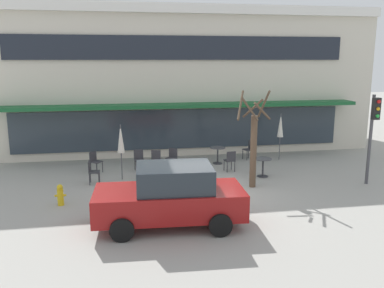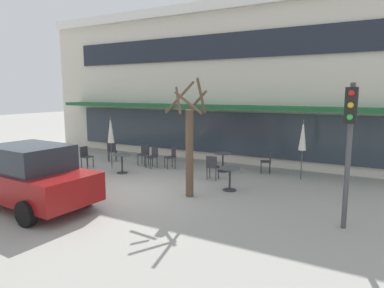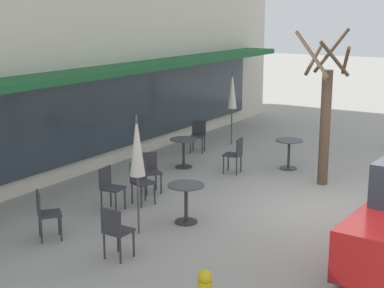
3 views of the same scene
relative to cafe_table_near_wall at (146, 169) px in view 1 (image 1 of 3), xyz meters
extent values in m
plane|color=#9E9B93|center=(2.00, -2.01, -0.52)|extent=(80.00, 80.00, 0.00)
cube|color=beige|center=(2.00, 7.99, 3.08)|extent=(19.84, 8.00, 7.20)
cube|color=silver|center=(2.00, 3.87, 6.43)|extent=(19.84, 0.24, 0.44)
cube|color=#19592D|center=(2.00, 3.44, 2.03)|extent=(16.86, 1.10, 0.16)
cube|color=#1E232D|center=(2.00, 3.93, 4.67)|extent=(15.87, 0.10, 1.10)
cube|color=#2D3842|center=(2.00, 3.93, 0.83)|extent=(15.87, 0.10, 1.90)
cylinder|color=#333338|center=(0.00, 0.00, -0.50)|extent=(0.44, 0.44, 0.03)
cylinder|color=#333338|center=(0.00, 0.00, -0.14)|extent=(0.07, 0.07, 0.70)
cylinder|color=#4C4C51|center=(0.00, 0.00, 0.23)|extent=(0.70, 0.70, 0.03)
cylinder|color=#333338|center=(4.68, -0.15, -0.50)|extent=(0.44, 0.44, 0.03)
cylinder|color=#333338|center=(4.68, -0.15, -0.14)|extent=(0.07, 0.07, 0.70)
cylinder|color=#4C4C51|center=(4.68, -0.15, 0.23)|extent=(0.70, 0.70, 0.03)
cylinder|color=#333338|center=(3.37, 2.21, -0.50)|extent=(0.44, 0.44, 0.03)
cylinder|color=#333338|center=(3.37, 2.21, -0.14)|extent=(0.07, 0.07, 0.70)
cylinder|color=#4C4C51|center=(3.37, 2.21, 0.23)|extent=(0.70, 0.70, 0.03)
cylinder|color=#4C4C51|center=(6.41, 2.44, 0.58)|extent=(0.04, 0.04, 2.20)
cone|color=silver|center=(6.41, 2.44, 1.13)|extent=(0.28, 0.28, 1.10)
cylinder|color=#4C4C51|center=(-0.93, 0.43, 0.58)|extent=(0.04, 0.04, 2.20)
cone|color=silver|center=(-0.93, 0.43, 1.13)|extent=(0.28, 0.28, 1.10)
cylinder|color=#333338|center=(-1.74, 1.63, -0.29)|extent=(0.04, 0.04, 0.45)
cylinder|color=#333338|center=(-1.95, 1.37, -0.29)|extent=(0.04, 0.04, 0.45)
cylinder|color=#333338|center=(-2.00, 1.85, -0.29)|extent=(0.04, 0.04, 0.45)
cylinder|color=#333338|center=(-2.21, 1.58, -0.29)|extent=(0.04, 0.04, 0.45)
cube|color=#333338|center=(-1.97, 1.61, -0.05)|extent=(0.56, 0.56, 0.04)
cube|color=#333338|center=(-2.11, 1.72, 0.17)|extent=(0.28, 0.34, 0.40)
cylinder|color=#333338|center=(0.56, 1.13, -0.29)|extent=(0.04, 0.04, 0.45)
cylinder|color=#333338|center=(0.24, 1.24, -0.29)|extent=(0.04, 0.04, 0.45)
cylinder|color=#333338|center=(0.67, 1.46, -0.29)|extent=(0.04, 0.04, 0.45)
cylinder|color=#333338|center=(0.34, 1.56, -0.29)|extent=(0.04, 0.04, 0.45)
cube|color=#333338|center=(0.45, 1.35, -0.05)|extent=(0.51, 0.51, 0.04)
cube|color=#333338|center=(0.51, 1.52, 0.17)|extent=(0.39, 0.16, 0.40)
cylinder|color=#333338|center=(1.22, 1.43, -0.29)|extent=(0.04, 0.04, 0.45)
cylinder|color=#333338|center=(0.94, 1.62, -0.29)|extent=(0.04, 0.04, 0.45)
cylinder|color=#333338|center=(1.41, 1.70, -0.29)|extent=(0.04, 0.04, 0.45)
cylinder|color=#333338|center=(1.13, 1.90, -0.29)|extent=(0.04, 0.04, 0.45)
cube|color=#333338|center=(1.18, 1.66, -0.05)|extent=(0.56, 0.56, 0.04)
cube|color=#333338|center=(1.28, 1.81, 0.17)|extent=(0.35, 0.26, 0.40)
cylinder|color=#333338|center=(-0.01, 1.48, -0.29)|extent=(0.04, 0.04, 0.45)
cylinder|color=#333338|center=(-0.34, 1.44, -0.29)|extent=(0.04, 0.04, 0.45)
cylinder|color=#333338|center=(-0.05, 1.82, -0.29)|extent=(0.04, 0.04, 0.45)
cylinder|color=#333338|center=(-0.39, 1.78, -0.29)|extent=(0.04, 0.04, 0.45)
cube|color=#333338|center=(-0.20, 1.63, -0.05)|extent=(0.44, 0.44, 0.04)
cube|color=#333338|center=(-0.22, 1.81, 0.17)|extent=(0.40, 0.09, 0.40)
cylinder|color=#333338|center=(3.37, 1.04, -0.29)|extent=(0.04, 0.04, 0.45)
cylinder|color=#333338|center=(3.71, 1.09, -0.29)|extent=(0.04, 0.04, 0.45)
cylinder|color=#333338|center=(3.42, 0.70, -0.29)|extent=(0.04, 0.04, 0.45)
cylinder|color=#333338|center=(3.76, 0.75, -0.29)|extent=(0.04, 0.04, 0.45)
cube|color=#333338|center=(3.56, 0.89, -0.05)|extent=(0.45, 0.45, 0.04)
cube|color=#333338|center=(3.59, 0.71, 0.17)|extent=(0.40, 0.10, 0.40)
cylinder|color=#333338|center=(-1.80, 0.22, -0.29)|extent=(0.04, 0.04, 0.45)
cylinder|color=#333338|center=(-1.81, -0.12, -0.29)|extent=(0.04, 0.04, 0.45)
cylinder|color=#333338|center=(-2.14, 0.23, -0.29)|extent=(0.04, 0.04, 0.45)
cylinder|color=#333338|center=(-2.15, -0.11, -0.29)|extent=(0.04, 0.04, 0.45)
cube|color=#333338|center=(-1.97, 0.05, -0.05)|extent=(0.41, 0.41, 0.04)
cube|color=#333338|center=(-2.15, 0.06, 0.17)|extent=(0.05, 0.40, 0.40)
cylinder|color=#333338|center=(4.86, 2.55, -0.29)|extent=(0.04, 0.04, 0.45)
cylinder|color=#333338|center=(4.75, 2.87, -0.29)|extent=(0.04, 0.04, 0.45)
cylinder|color=#333338|center=(5.19, 2.66, -0.29)|extent=(0.04, 0.04, 0.45)
cylinder|color=#333338|center=(5.08, 2.98, -0.29)|extent=(0.04, 0.04, 0.45)
cube|color=#333338|center=(4.97, 2.76, -0.05)|extent=(0.51, 0.51, 0.04)
cube|color=#333338|center=(5.14, 2.82, 0.17)|extent=(0.17, 0.39, 0.40)
cube|color=maroon|center=(0.38, -4.37, 0.18)|extent=(4.29, 2.01, 0.76)
cube|color=#232B33|center=(0.53, -4.38, 0.90)|extent=(2.18, 1.70, 0.68)
cylinder|color=black|center=(-0.96, -5.21, -0.20)|extent=(0.65, 0.25, 0.64)
cylinder|color=black|center=(-0.87, -3.41, -0.20)|extent=(0.65, 0.25, 0.64)
cylinder|color=black|center=(1.64, -5.34, -0.20)|extent=(0.65, 0.25, 0.64)
cylinder|color=black|center=(1.73, -3.54, -0.20)|extent=(0.65, 0.25, 0.64)
cylinder|color=brown|center=(3.85, -1.34, 0.82)|extent=(0.24, 0.24, 2.67)
cylinder|color=brown|center=(4.21, -1.28, 2.56)|extent=(0.22, 0.79, 1.05)
cylinder|color=brown|center=(3.90, -0.99, 2.38)|extent=(0.77, 0.18, 0.71)
cylinder|color=brown|center=(3.38, -1.12, 2.52)|extent=(0.53, 1.02, 1.00)
cylinder|color=brown|center=(3.59, -1.56, 2.43)|extent=(0.54, 0.61, 0.81)
cylinder|color=brown|center=(4.01, -1.69, 2.37)|extent=(0.77, 0.42, 0.68)
cylinder|color=#47474C|center=(8.27, -1.72, 1.18)|extent=(0.12, 0.12, 3.40)
cube|color=black|center=(8.27, -1.90, 2.38)|extent=(0.26, 0.20, 0.80)
sphere|color=red|center=(8.27, -2.03, 2.65)|extent=(0.13, 0.13, 0.13)
sphere|color=gold|center=(8.27, -2.03, 2.39)|extent=(0.13, 0.13, 0.13)
sphere|color=green|center=(8.27, -2.03, 2.13)|extent=(0.13, 0.13, 0.13)
cylinder|color=gold|center=(-2.92, -2.15, -0.24)|extent=(0.20, 0.20, 0.55)
sphere|color=gold|center=(-2.92, -2.15, 0.09)|extent=(0.19, 0.19, 0.19)
cylinder|color=gold|center=(-3.05, -2.15, -0.19)|extent=(0.10, 0.07, 0.07)
cylinder|color=gold|center=(-2.79, -2.15, -0.19)|extent=(0.10, 0.07, 0.07)
camera|label=1|loc=(-0.86, -15.25, 4.16)|focal=38.00mm
camera|label=2|loc=(8.92, -10.21, 2.67)|focal=32.00mm
camera|label=3|loc=(-9.01, -5.73, 3.49)|focal=55.00mm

